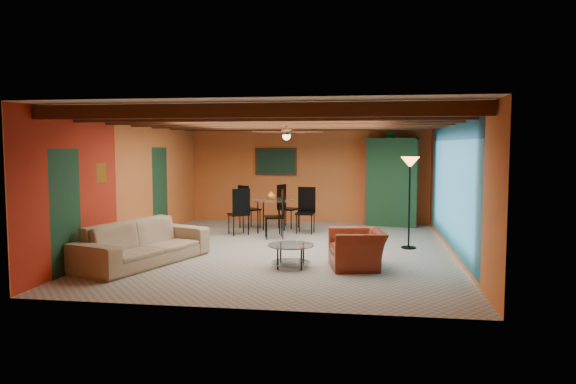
% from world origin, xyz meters
% --- Properties ---
extents(room, '(6.52, 8.01, 2.71)m').
position_xyz_m(room, '(0.00, 0.11, 2.36)').
color(room, gray).
rests_on(room, ground).
extents(sofa, '(1.82, 2.76, 0.75)m').
position_xyz_m(sofa, '(-2.32, -1.67, 0.38)').
color(sofa, '#92795E').
rests_on(sofa, ground).
extents(armchair, '(1.06, 1.16, 0.65)m').
position_xyz_m(armchair, '(1.44, -1.42, 0.33)').
color(armchair, maroon).
rests_on(armchair, ground).
extents(coffee_table, '(0.83, 0.83, 0.41)m').
position_xyz_m(coffee_table, '(0.31, -1.57, 0.21)').
color(coffee_table, silver).
rests_on(coffee_table, ground).
extents(dining_table, '(2.26, 2.26, 1.11)m').
position_xyz_m(dining_table, '(-0.69, 2.08, 0.56)').
color(dining_table, white).
rests_on(dining_table, ground).
extents(armoire, '(1.37, 0.88, 2.23)m').
position_xyz_m(armoire, '(2.20, 3.70, 1.11)').
color(armoire, maroon).
rests_on(armoire, ground).
extents(floor_lamp, '(0.41, 0.41, 1.88)m').
position_xyz_m(floor_lamp, '(2.45, 0.50, 0.94)').
color(floor_lamp, black).
rests_on(floor_lamp, ground).
extents(ceiling_fan, '(1.50, 1.50, 0.44)m').
position_xyz_m(ceiling_fan, '(0.00, 0.00, 2.36)').
color(ceiling_fan, '#472614').
rests_on(ceiling_fan, ceiling).
extents(painting, '(1.05, 0.03, 0.65)m').
position_xyz_m(painting, '(-0.90, 3.96, 1.65)').
color(painting, black).
rests_on(painting, wall_back).
extents(potted_plant, '(0.55, 0.51, 0.49)m').
position_xyz_m(potted_plant, '(2.20, 3.70, 2.47)').
color(potted_plant, '#26661E').
rests_on(potted_plant, armoire).
extents(vase, '(0.24, 0.24, 0.21)m').
position_xyz_m(vase, '(-0.69, 2.08, 1.22)').
color(vase, orange).
rests_on(vase, dining_table).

